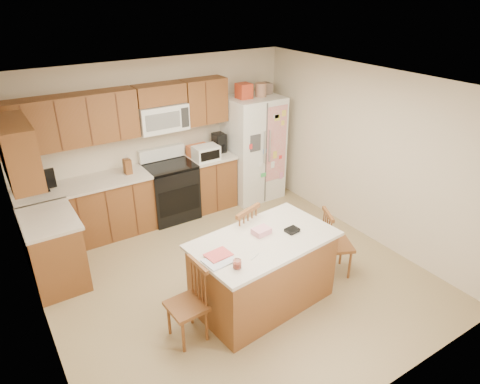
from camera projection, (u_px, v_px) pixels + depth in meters
ground at (234, 276)px, 5.66m from camera, size 4.50×4.50×0.00m
room_shell at (233, 176)px, 5.02m from camera, size 4.60×4.60×2.52m
cabinetry at (110, 182)px, 6.13m from camera, size 3.36×1.56×2.15m
stove at (171, 190)px, 6.91m from camera, size 0.76×0.65×1.13m
refrigerator at (253, 147)px, 7.43m from camera, size 0.90×0.79×2.04m
island at (263, 271)px, 5.01m from camera, size 1.72×1.12×0.99m
windsor_chair_left at (188, 305)px, 4.51m from camera, size 0.40×0.42×0.92m
windsor_chair_back at (238, 244)px, 5.44m from camera, size 0.57×0.55×1.06m
windsor_chair_right at (335, 244)px, 5.55m from camera, size 0.50×0.51×0.91m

